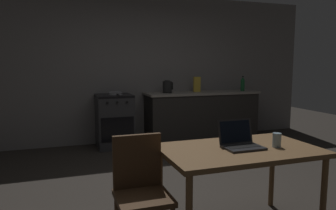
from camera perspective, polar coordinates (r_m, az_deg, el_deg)
name	(u,v)px	position (r m, az deg, el deg)	size (l,w,h in m)	color
ground_plane	(192,193)	(3.72, 4.35, -15.31)	(12.00, 12.00, 0.00)	#2D2823
back_wall	(152,69)	(6.03, -2.94, 6.46)	(6.40, 0.10, 2.68)	slate
kitchen_counter	(202,116)	(6.09, 6.01, -1.89)	(2.16, 0.64, 0.91)	#282623
stove_oven	(115,121)	(5.60, -9.52, -2.80)	(0.60, 0.62, 0.91)	#2D2D30
dining_table	(239,156)	(2.77, 12.59, -8.96)	(1.30, 0.78, 0.74)	brown
chair	(141,186)	(2.50, -4.91, -14.23)	(0.40, 0.40, 0.89)	#4C331E
laptop	(241,142)	(2.76, 12.83, -6.47)	(0.32, 0.27, 0.22)	#232326
electric_kettle	(167,87)	(5.77, -0.14, 3.24)	(0.19, 0.17, 0.23)	black
bottle	(243,84)	(6.39, 13.18, 3.71)	(0.08, 0.08, 0.29)	#19592D
frying_pan	(116,93)	(5.51, -9.31, 2.09)	(0.25, 0.42, 0.05)	gray
drinking_glass	(277,140)	(2.85, 18.84, -5.94)	(0.07, 0.07, 0.12)	#99B7C6
cereal_box	(197,84)	(6.00, 5.18, 3.69)	(0.13, 0.05, 0.28)	gold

